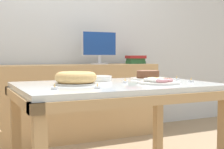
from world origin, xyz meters
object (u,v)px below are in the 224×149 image
at_px(tealight_near_front, 125,82).
at_px(computer_monitor, 99,48).
at_px(tealight_left_edge, 191,81).
at_px(book_stack, 136,59).
at_px(pastry_platter, 159,81).
at_px(plate_stack, 99,78).
at_px(cake_chocolate_round, 148,76).
at_px(tealight_near_cakes, 97,87).
at_px(tealight_centre, 177,79).
at_px(cake_golden_bundt, 76,78).
at_px(tealight_right_edge, 55,88).

bearing_deg(tealight_near_front, computer_monitor, 74.83).
bearing_deg(computer_monitor, tealight_left_edge, -84.26).
distance_m(book_stack, pastry_platter, 1.55).
relative_size(plate_stack, tealight_left_edge, 5.25).
bearing_deg(pastry_platter, cake_chocolate_round, 68.98).
height_order(tealight_near_cakes, tealight_centre, same).
relative_size(pastry_platter, tealight_left_edge, 7.90).
xyz_separation_m(book_stack, cake_chocolate_round, (-0.48, -1.04, -0.12)).
xyz_separation_m(cake_golden_bundt, tealight_near_front, (0.37, -0.04, -0.03)).
bearing_deg(pastry_platter, tealight_right_edge, -175.18).
xyz_separation_m(cake_chocolate_round, pastry_platter, (-0.14, -0.37, -0.02)).
bearing_deg(tealight_near_front, tealight_near_cakes, -140.96).
relative_size(tealight_left_edge, tealight_centre, 1.00).
height_order(cake_golden_bundt, tealight_near_cakes, cake_golden_bundt).
xyz_separation_m(computer_monitor, cake_chocolate_round, (-0.00, -1.04, -0.26)).
height_order(plate_stack, tealight_near_front, plate_stack).
bearing_deg(pastry_platter, book_stack, 66.21).
relative_size(tealight_left_edge, tealight_near_front, 1.00).
bearing_deg(tealight_left_edge, tealight_right_edge, -176.84).
bearing_deg(cake_chocolate_round, pastry_platter, -111.02).
relative_size(computer_monitor, plate_stack, 2.02).
bearing_deg(book_stack, plate_stack, -132.36).
height_order(cake_golden_bundt, tealight_left_edge, cake_golden_bundt).
height_order(tealight_centre, tealight_near_front, same).
height_order(cake_golden_bundt, tealight_right_edge, cake_golden_bundt).
bearing_deg(tealight_left_edge, book_stack, 76.74).
distance_m(cake_golden_bundt, tealight_near_front, 0.37).
relative_size(tealight_right_edge, tealight_near_cakes, 1.00).
distance_m(tealight_left_edge, tealight_centre, 0.19).
distance_m(tealight_left_edge, tealight_near_cakes, 0.84).
xyz_separation_m(cake_chocolate_round, cake_golden_bundt, (-0.71, -0.19, 0.01)).
bearing_deg(computer_monitor, book_stack, 0.17).
xyz_separation_m(computer_monitor, tealight_centre, (0.16, -1.23, -0.28)).
height_order(cake_chocolate_round, cake_golden_bundt, cake_golden_bundt).
bearing_deg(tealight_centre, computer_monitor, 97.28).
bearing_deg(tealight_centre, tealight_left_edge, -94.17).
bearing_deg(tealight_right_edge, cake_chocolate_round, 25.38).
xyz_separation_m(computer_monitor, tealight_left_edge, (0.14, -1.42, -0.28)).
xyz_separation_m(computer_monitor, tealight_right_edge, (-0.93, -1.48, -0.28)).
xyz_separation_m(pastry_platter, tealight_right_edge, (-0.78, -0.07, -0.01)).
bearing_deg(plate_stack, book_stack, 47.64).
height_order(cake_chocolate_round, tealight_left_edge, cake_chocolate_round).
distance_m(tealight_centre, tealight_near_front, 0.50).
bearing_deg(plate_stack, computer_monitor, 66.22).
relative_size(cake_golden_bundt, tealight_near_cakes, 7.24).
height_order(plate_stack, tealight_centre, plate_stack).
height_order(plate_stack, tealight_left_edge, plate_stack).
distance_m(cake_chocolate_round, tealight_left_edge, 0.41).
bearing_deg(tealight_right_edge, computer_monitor, 57.86).
distance_m(tealight_left_edge, tealight_near_front, 0.51).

